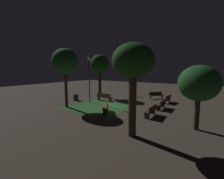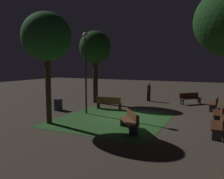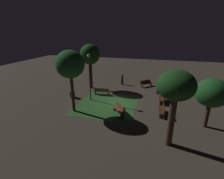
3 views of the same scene
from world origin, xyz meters
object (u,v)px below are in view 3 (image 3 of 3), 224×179
tree_near_wall (90,55)px  tree_lawn_side (70,65)px  pedestrian (122,79)px  bench_back_row (146,83)px  bench_path_side (162,110)px  bench_corner (162,98)px  tree_back_right (212,93)px  lamp_post_path_center (89,70)px  trash_bin (72,94)px  bench_near_trees (119,109)px  bench_by_lamp (159,88)px  tree_tall_center (176,88)px  bench_front_right (102,91)px

tree_near_wall → tree_lawn_side: tree_lawn_side is taller
tree_lawn_side → pedestrian: (9.41, -2.67, -3.64)m
bench_back_row → tree_near_wall: tree_near_wall is taller
bench_path_side → bench_back_row: (7.84, 2.14, 0.00)m
bench_corner → tree_back_right: size_ratio=0.45×
lamp_post_path_center → trash_bin: lamp_post_path_center is taller
bench_near_trees → bench_corner: bearing=-44.9°
bench_by_lamp → bench_back_row: 2.50m
bench_corner → tree_tall_center: (-7.12, -0.40, 3.59)m
bench_near_trees → trash_bin: bearing=69.0°
bench_back_row → bench_corner: bearing=-156.8°
bench_corner → lamp_post_path_center: lamp_post_path_center is taller
bench_front_right → tree_lawn_side: bearing=166.0°
bench_corner → bench_near_trees: size_ratio=1.06×
tree_near_wall → lamp_post_path_center: bearing=-158.3°
bench_path_side → lamp_post_path_center: bearing=80.2°
tree_tall_center → pedestrian: size_ratio=3.21×
bench_path_side → tree_tall_center: size_ratio=0.35×
bench_path_side → bench_corner: same height
bench_by_lamp → tree_lawn_side: 11.72m
bench_near_trees → bench_front_right: same height
bench_back_row → tree_back_right: tree_back_right is taller
bench_path_side → tree_near_wall: bearing=60.5°
bench_front_right → tree_near_wall: bearing=47.4°
bench_corner → pedestrian: 7.40m
tree_lawn_side → trash_bin: 5.39m
bench_by_lamp → bench_back_row: same height
bench_front_right → trash_bin: size_ratio=2.36×
bench_by_lamp → tree_tall_center: (-10.40, -0.70, 3.59)m
tree_near_wall → trash_bin: (-3.80, 0.77, -4.01)m
bench_back_row → pedestrian: size_ratio=1.00×
tree_back_right → tree_lawn_side: (-0.41, 11.48, 1.60)m
tree_back_right → trash_bin: (2.59, 13.30, -2.50)m
bench_path_side → tree_lawn_side: 9.22m
bench_near_trees → pedestrian: 8.95m
tree_back_right → trash_bin: bearing=79.0°
lamp_post_path_center → trash_bin: bearing=87.8°
tree_near_wall → tree_tall_center: size_ratio=1.12×
bench_near_trees → tree_tall_center: bearing=-128.1°
bench_by_lamp → lamp_post_path_center: lamp_post_path_center is taller
tree_near_wall → pedestrian: 5.76m
bench_front_right → pedestrian: (4.66, -1.49, 0.37)m
bench_near_trees → tree_lawn_side: tree_lawn_side is taller
trash_bin → pedestrian: bearing=-35.0°
bench_back_row → trash_bin: bearing=129.4°
bench_front_right → tree_tall_center: 11.06m
tree_lawn_side → trash_bin: tree_lawn_side is taller
bench_front_right → tree_back_right: (-4.34, -10.30, 2.41)m
bench_back_row → trash_bin: bench_back_row is taller
bench_path_side → pedestrian: (7.82, 5.49, 0.37)m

